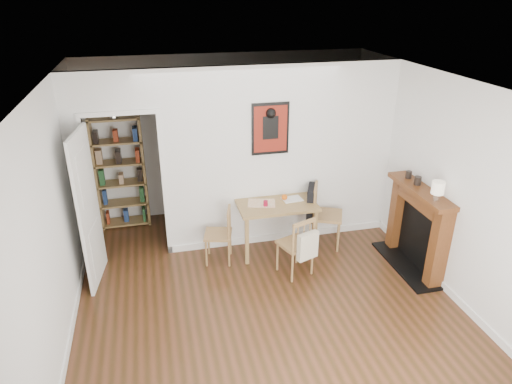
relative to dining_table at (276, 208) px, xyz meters
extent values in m
plane|color=#512C1A|center=(-0.44, -1.10, -0.66)|extent=(5.20, 5.20, 0.00)
plane|color=silver|center=(-0.44, 1.50, 0.64)|extent=(4.50, 0.00, 4.50)
plane|color=silver|center=(-0.44, -3.70, 0.64)|extent=(4.50, 0.00, 4.50)
plane|color=silver|center=(-2.69, -1.10, 0.64)|extent=(0.00, 5.20, 5.20)
plane|color=silver|center=(1.81, -1.10, 0.64)|extent=(0.00, 5.20, 5.20)
plane|color=silver|center=(-0.44, -1.10, 1.94)|extent=(5.20, 5.20, 0.00)
cube|color=silver|center=(0.14, 0.30, 0.64)|extent=(3.35, 0.10, 2.60)
cube|color=silver|center=(-2.56, 0.30, 0.64)|extent=(0.25, 0.10, 2.60)
cube|color=silver|center=(-1.99, 0.30, 1.67)|extent=(0.90, 0.10, 0.55)
cube|color=white|center=(-2.47, 0.30, 0.37)|extent=(0.06, 0.14, 2.05)
cube|color=white|center=(-1.51, 0.30, 0.37)|extent=(0.06, 0.14, 2.05)
cube|color=white|center=(0.14, 0.24, -0.61)|extent=(3.35, 0.02, 0.10)
cube|color=white|center=(-2.68, -1.70, -0.61)|extent=(0.02, 4.00, 0.10)
cube|color=white|center=(1.80, -1.70, -0.61)|extent=(0.02, 4.00, 0.10)
cube|color=white|center=(-2.46, -0.17, 0.34)|extent=(0.15, 0.80, 2.00)
cube|color=black|center=(-0.04, 0.24, 1.09)|extent=(0.52, 0.02, 0.72)
cube|color=maroon|center=(-0.04, 0.22, 1.09)|extent=(0.46, 0.00, 0.64)
cube|color=olive|center=(0.00, 0.00, 0.07)|extent=(1.10, 0.70, 0.04)
cube|color=olive|center=(-0.49, -0.29, -0.30)|extent=(0.05, 0.05, 0.71)
cube|color=olive|center=(0.49, -0.29, -0.30)|extent=(0.05, 0.05, 0.71)
cube|color=olive|center=(-0.49, 0.29, -0.30)|extent=(0.05, 0.05, 0.71)
cube|color=olive|center=(0.49, 0.29, -0.30)|extent=(0.05, 0.05, 0.71)
cube|color=black|center=(0.53, 0.05, 0.01)|extent=(0.25, 0.40, 0.49)
cube|color=beige|center=(0.16, -0.84, -0.13)|extent=(0.31, 0.19, 0.37)
cube|color=olive|center=(-2.49, 1.30, 0.23)|extent=(0.04, 0.30, 1.78)
cube|color=olive|center=(-1.77, 1.30, 0.23)|extent=(0.04, 0.30, 1.78)
cube|color=olive|center=(-2.13, 1.30, -0.62)|extent=(0.75, 0.30, 0.03)
cube|color=olive|center=(-2.13, 1.30, 0.06)|extent=(0.75, 0.30, 0.03)
cube|color=olive|center=(-2.13, 1.30, 1.09)|extent=(0.75, 0.30, 0.03)
cube|color=maroon|center=(-2.13, 1.30, 0.23)|extent=(0.66, 0.24, 0.24)
cube|color=brown|center=(1.71, -1.34, -0.11)|extent=(0.20, 0.16, 1.10)
cube|color=brown|center=(1.71, -0.35, -0.11)|extent=(0.20, 0.16, 1.10)
cube|color=brown|center=(1.68, -0.85, 0.47)|extent=(0.30, 1.21, 0.06)
cube|color=brown|center=(1.71, -0.85, 0.34)|extent=(0.20, 0.85, 0.20)
cube|color=black|center=(1.77, -0.85, -0.21)|extent=(0.08, 0.81, 0.88)
cube|color=black|center=(1.65, -0.85, -0.64)|extent=(0.45, 1.25, 0.03)
cylinder|color=maroon|center=(-0.17, -0.07, 0.13)|extent=(0.06, 0.06, 0.08)
sphere|color=#E05C0B|center=(0.14, 0.06, 0.13)|extent=(0.08, 0.08, 0.08)
cube|color=beige|center=(-0.21, 0.03, 0.09)|extent=(0.44, 0.37, 0.00)
cube|color=silver|center=(0.25, 0.04, 0.10)|extent=(0.29, 0.22, 0.01)
cylinder|color=silver|center=(1.65, -1.21, 0.55)|extent=(0.08, 0.08, 0.09)
cylinder|color=beige|center=(1.65, -1.21, 0.67)|extent=(0.15, 0.15, 0.15)
cylinder|color=black|center=(1.69, -0.73, 0.56)|extent=(0.09, 0.09, 0.11)
cylinder|color=black|center=(1.69, -0.50, 0.55)|extent=(0.08, 0.08, 0.10)
camera|label=1|loc=(-1.61, -5.53, 2.86)|focal=32.00mm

